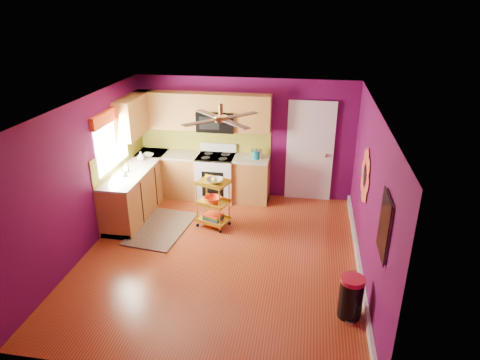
# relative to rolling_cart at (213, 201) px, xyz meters

# --- Properties ---
(ground) EXTENTS (5.00, 5.00, 0.00)m
(ground) POSITION_rel_rolling_cart_xyz_m (0.34, -0.97, -0.51)
(ground) COLOR maroon
(ground) RESTS_ON ground
(room_envelope) EXTENTS (4.54, 5.04, 2.52)m
(room_envelope) POSITION_rel_rolling_cart_xyz_m (0.37, -0.97, 1.12)
(room_envelope) COLOR #560944
(room_envelope) RESTS_ON ground
(lower_cabinets) EXTENTS (2.81, 2.31, 0.94)m
(lower_cabinets) POSITION_rel_rolling_cart_xyz_m (-1.01, 0.84, -0.08)
(lower_cabinets) COLOR #9A622A
(lower_cabinets) RESTS_ON ground
(electric_range) EXTENTS (0.76, 0.66, 1.13)m
(electric_range) POSITION_rel_rolling_cart_xyz_m (-0.21, 1.20, -0.03)
(electric_range) COLOR white
(electric_range) RESTS_ON ground
(upper_cabinetry) EXTENTS (2.80, 2.30, 1.26)m
(upper_cabinetry) POSITION_rel_rolling_cart_xyz_m (-0.90, 1.20, 1.29)
(upper_cabinetry) COLOR #9A622A
(upper_cabinetry) RESTS_ON ground
(left_window) EXTENTS (0.08, 1.35, 1.08)m
(left_window) POSITION_rel_rolling_cart_xyz_m (-1.88, 0.08, 1.22)
(left_window) COLOR white
(left_window) RESTS_ON ground
(panel_door) EXTENTS (0.95, 0.11, 2.15)m
(panel_door) POSITION_rel_rolling_cart_xyz_m (1.69, 1.50, 0.51)
(panel_door) COLOR white
(panel_door) RESTS_ON ground
(right_wall_art) EXTENTS (0.04, 2.74, 1.04)m
(right_wall_art) POSITION_rel_rolling_cart_xyz_m (2.57, -1.31, 0.93)
(right_wall_art) COLOR black
(right_wall_art) RESTS_ON ground
(ceiling_fan) EXTENTS (1.01, 1.01, 0.26)m
(ceiling_fan) POSITION_rel_rolling_cart_xyz_m (0.34, -0.77, 1.78)
(ceiling_fan) COLOR #BF8C3F
(ceiling_fan) RESTS_ON ground
(shag_rug) EXTENTS (1.07, 1.56, 0.02)m
(shag_rug) POSITION_rel_rolling_cart_xyz_m (-0.93, -0.28, -0.50)
(shag_rug) COLOR black
(shag_rug) RESTS_ON ground
(rolling_cart) EXTENTS (0.65, 0.56, 1.00)m
(rolling_cart) POSITION_rel_rolling_cart_xyz_m (0.00, 0.00, 0.00)
(rolling_cart) COLOR gold
(rolling_cart) RESTS_ON ground
(trash_can) EXTENTS (0.41, 0.41, 0.61)m
(trash_can) POSITION_rel_rolling_cart_xyz_m (2.33, -2.10, -0.21)
(trash_can) COLOR black
(trash_can) RESTS_ON ground
(teal_kettle) EXTENTS (0.18, 0.18, 0.21)m
(teal_kettle) POSITION_rel_rolling_cart_xyz_m (0.62, 1.20, 0.51)
(teal_kettle) COLOR #127A8C
(teal_kettle) RESTS_ON lower_cabinets
(toaster) EXTENTS (0.22, 0.15, 0.18)m
(toaster) POSITION_rel_rolling_cart_xyz_m (0.63, 1.23, 0.52)
(toaster) COLOR beige
(toaster) RESTS_ON lower_cabinets
(soap_bottle_a) EXTENTS (0.08, 0.08, 0.18)m
(soap_bottle_a) POSITION_rel_rolling_cart_xyz_m (-1.67, 0.09, 0.52)
(soap_bottle_a) COLOR #EA3F72
(soap_bottle_a) RESTS_ON lower_cabinets
(soap_bottle_b) EXTENTS (0.15, 0.15, 0.19)m
(soap_bottle_b) POSITION_rel_rolling_cart_xyz_m (-1.63, 0.71, 0.52)
(soap_bottle_b) COLOR white
(soap_bottle_b) RESTS_ON lower_cabinets
(counter_dish) EXTENTS (0.23, 0.23, 0.06)m
(counter_dish) POSITION_rel_rolling_cart_xyz_m (-1.57, 0.94, 0.46)
(counter_dish) COLOR white
(counter_dish) RESTS_ON lower_cabinets
(counter_cup) EXTENTS (0.13, 0.13, 0.10)m
(counter_cup) POSITION_rel_rolling_cart_xyz_m (-1.64, -0.10, 0.48)
(counter_cup) COLOR white
(counter_cup) RESTS_ON lower_cabinets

